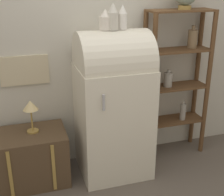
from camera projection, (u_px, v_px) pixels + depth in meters
ground_plane at (120, 181)px, 3.13m from camera, size 12.00×12.00×0.00m
wall_back at (103, 36)px, 3.15m from camera, size 7.00×0.09×2.70m
refrigerator at (113, 102)px, 3.06m from camera, size 0.69×0.66×1.47m
suitcase_trunk at (31, 157)px, 3.05m from camera, size 0.70×0.49×0.53m
shelf_unit at (177, 76)px, 3.36m from camera, size 0.71×0.28×1.61m
vase_left at (105, 20)px, 2.77m from camera, size 0.11×0.11×0.18m
vase_center at (113, 17)px, 2.76m from camera, size 0.10×0.10×0.24m
vase_right at (123, 18)px, 2.80m from camera, size 0.08×0.08×0.22m
desk_lamp at (31, 108)px, 2.90m from camera, size 0.14×0.14×0.32m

